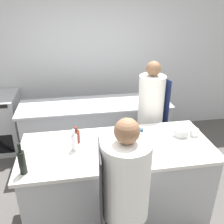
{
  "coord_description": "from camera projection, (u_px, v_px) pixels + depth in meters",
  "views": [
    {
      "loc": [
        -0.43,
        -2.25,
        2.43
      ],
      "look_at": [
        0.0,
        0.35,
        1.19
      ],
      "focal_mm": 40.0,
      "sensor_mm": 36.0,
      "label": 1
    }
  ],
  "objects": [
    {
      "name": "bottle_olive_oil",
      "position": [
        74.0,
        142.0,
        2.61
      ],
      "size": [
        0.07,
        0.07,
        0.24
      ],
      "color": "silver",
      "rests_on": "prep_counter"
    },
    {
      "name": "bottle_wine",
      "position": [
        76.0,
        136.0,
        2.75
      ],
      "size": [
        0.09,
        0.09,
        0.19
      ],
      "color": "#5B2319",
      "rests_on": "prep_counter"
    },
    {
      "name": "bottle_cooking_oil",
      "position": [
        22.0,
        162.0,
        2.25
      ],
      "size": [
        0.07,
        0.07,
        0.32
      ],
      "color": "black",
      "rests_on": "prep_counter"
    },
    {
      "name": "chef_at_prep_near",
      "position": [
        124.0,
        206.0,
        2.1
      ],
      "size": [
        0.42,
        0.4,
        1.64
      ],
      "rotation": [
        0.0,
        0.0,
        1.49
      ],
      "color": "black",
      "rests_on": "ground_plane"
    },
    {
      "name": "chef_at_stove",
      "position": [
        150.0,
        120.0,
        3.5
      ],
      "size": [
        0.4,
        0.39,
        1.67
      ],
      "rotation": [
        0.0,
        0.0,
        -1.28
      ],
      "color": "black",
      "rests_on": "ground_plane"
    },
    {
      "name": "bowl_prep_small",
      "position": [
        181.0,
        132.0,
        2.91
      ],
      "size": [
        0.18,
        0.18,
        0.09
      ],
      "color": "#B7BABC",
      "rests_on": "prep_counter"
    },
    {
      "name": "bowl_mixing_large",
      "position": [
        135.0,
        138.0,
        2.79
      ],
      "size": [
        0.19,
        0.19,
        0.09
      ],
      "color": "tan",
      "rests_on": "prep_counter"
    },
    {
      "name": "bottle_vinegar",
      "position": [
        141.0,
        143.0,
        2.56
      ],
      "size": [
        0.09,
        0.09,
        0.28
      ],
      "color": "#2D5175",
      "rests_on": "prep_counter"
    },
    {
      "name": "cup",
      "position": [
        194.0,
        132.0,
        2.9
      ],
      "size": [
        0.1,
        0.1,
        0.08
      ],
      "color": "white",
      "rests_on": "prep_counter"
    },
    {
      "name": "prep_counter",
      "position": [
        117.0,
        180.0,
        2.91
      ],
      "size": [
        2.1,
        0.9,
        0.94
      ],
      "color": "#A8AAAF",
      "rests_on": "ground_plane"
    },
    {
      "name": "pass_counter",
      "position": [
        96.0,
        130.0,
        3.98
      ],
      "size": [
        2.28,
        0.67,
        0.94
      ],
      "color": "#A8AAAF",
      "rests_on": "ground_plane"
    },
    {
      "name": "ground_plane",
      "position": [
        117.0,
        210.0,
        3.11
      ],
      "size": [
        16.0,
        16.0,
        0.0
      ],
      "primitive_type": "plane",
      "color": "#4C4947"
    },
    {
      "name": "wall_back",
      "position": [
        95.0,
        59.0,
        4.41
      ],
      "size": [
        8.0,
        0.06,
        2.8
      ],
      "color": "silver",
      "rests_on": "ground_plane"
    }
  ]
}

